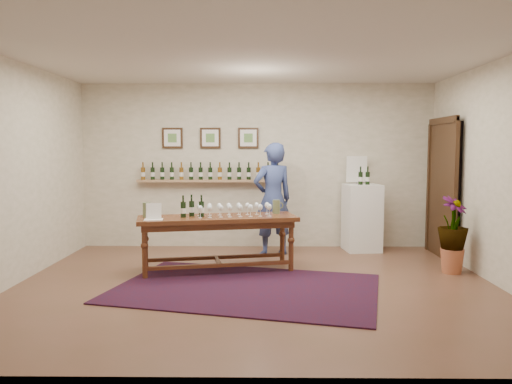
{
  "coord_description": "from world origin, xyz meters",
  "views": [
    {
      "loc": [
        0.08,
        -6.08,
        1.7
      ],
      "look_at": [
        0.0,
        0.8,
        1.1
      ],
      "focal_mm": 35.0,
      "sensor_mm": 36.0,
      "label": 1
    }
  ],
  "objects_px": {
    "potted_plant": "(453,235)",
    "person": "(273,199)",
    "tasting_table": "(218,225)",
    "display_pedestal": "(362,218)"
  },
  "relations": [
    {
      "from": "potted_plant",
      "to": "person",
      "type": "xyz_separation_m",
      "value": [
        -2.43,
        1.16,
        0.37
      ]
    },
    {
      "from": "display_pedestal",
      "to": "person",
      "type": "height_order",
      "value": "person"
    },
    {
      "from": "tasting_table",
      "to": "display_pedestal",
      "type": "distance_m",
      "value": 2.7
    },
    {
      "from": "potted_plant",
      "to": "person",
      "type": "distance_m",
      "value": 2.72
    },
    {
      "from": "potted_plant",
      "to": "person",
      "type": "height_order",
      "value": "person"
    },
    {
      "from": "display_pedestal",
      "to": "potted_plant",
      "type": "relative_size",
      "value": 1.22
    },
    {
      "from": "tasting_table",
      "to": "display_pedestal",
      "type": "relative_size",
      "value": 2.04
    },
    {
      "from": "tasting_table",
      "to": "display_pedestal",
      "type": "bearing_deg",
      "value": 20.29
    },
    {
      "from": "person",
      "to": "potted_plant",
      "type": "bearing_deg",
      "value": 132.24
    },
    {
      "from": "tasting_table",
      "to": "potted_plant",
      "type": "bearing_deg",
      "value": -13.23
    }
  ]
}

